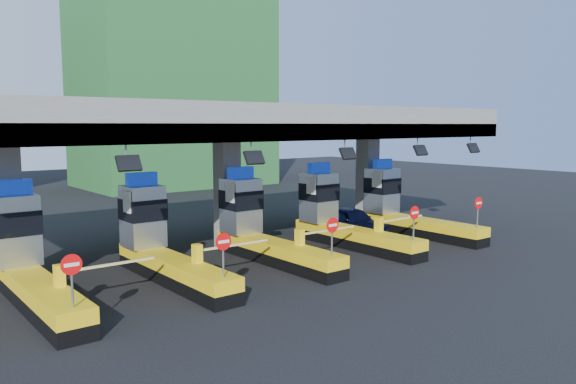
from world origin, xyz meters
TOP-DOWN VIEW (x-y plane):
  - ground at (0.00, 0.00)m, footprint 120.00×120.00m
  - toll_canopy at (0.00, 2.87)m, footprint 28.00×12.09m
  - toll_lane_far_left at (-10.00, 0.28)m, footprint 4.43×8.00m
  - toll_lane_left at (-5.00, 0.28)m, footprint 4.43×8.00m
  - toll_lane_center at (0.00, 0.28)m, footprint 4.43×8.00m
  - toll_lane_right at (5.00, 0.28)m, footprint 4.43×8.00m
  - toll_lane_far_right at (10.00, 0.28)m, footprint 4.43×8.00m
  - bg_building_scaffold at (12.00, 32.00)m, footprint 18.00×12.00m
  - van at (7.29, 1.58)m, footprint 2.05×4.68m

SIDE VIEW (x-z plane):
  - ground at x=0.00m, z-range 0.00..0.00m
  - van at x=7.29m, z-range 0.00..1.57m
  - toll_lane_far_left at x=-10.00m, z-range -0.68..3.47m
  - toll_lane_left at x=-5.00m, z-range -0.68..3.47m
  - toll_lane_center at x=0.00m, z-range -0.68..3.47m
  - toll_lane_right at x=5.00m, z-range -0.68..3.47m
  - toll_lane_far_right at x=10.00m, z-range -0.68..3.47m
  - toll_canopy at x=0.00m, z-range 2.63..9.63m
  - bg_building_scaffold at x=12.00m, z-range 0.00..28.00m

